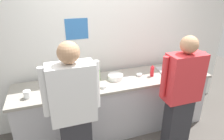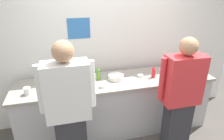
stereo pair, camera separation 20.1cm
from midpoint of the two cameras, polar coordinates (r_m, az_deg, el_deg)
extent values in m
cube|color=white|center=(3.21, 0.86, 8.72)|extent=(4.67, 0.10, 2.78)
cube|color=#3370B7|center=(3.02, -7.68, 11.80)|extent=(0.34, 0.01, 0.31)
cube|color=#B2B2B7|center=(3.19, 2.96, -10.41)|extent=(2.92, 0.63, 0.86)
cube|color=gray|center=(2.97, 3.14, -3.20)|extent=(2.97, 0.68, 0.04)
cube|color=white|center=(2.15, -10.27, -6.14)|extent=(0.48, 0.24, 0.66)
cylinder|color=white|center=(2.17, -17.74, -5.57)|extent=(0.07, 0.07, 0.56)
cylinder|color=white|center=(2.19, -3.17, -4.11)|extent=(0.07, 0.07, 0.56)
sphere|color=tan|center=(1.97, -11.19, 5.27)|extent=(0.22, 0.22, 0.22)
cube|color=#2D2D33|center=(2.99, 19.90, -15.31)|extent=(0.34, 0.20, 0.81)
cube|color=red|center=(2.62, 22.04, -2.79)|extent=(0.47, 0.24, 0.64)
cylinder|color=red|center=(2.49, 16.56, -2.51)|extent=(0.07, 0.07, 0.54)
cylinder|color=red|center=(2.79, 26.19, -1.16)|extent=(0.07, 0.07, 0.54)
sphere|color=tan|center=(2.47, 23.54, 6.28)|extent=(0.22, 0.22, 0.22)
cylinder|color=white|center=(2.98, 3.11, -2.56)|extent=(0.23, 0.23, 0.01)
cylinder|color=white|center=(2.97, 3.12, -2.35)|extent=(0.23, 0.23, 0.01)
cylinder|color=white|center=(2.97, 3.12, -2.15)|extent=(0.23, 0.23, 0.01)
cylinder|color=white|center=(2.96, 3.13, -1.94)|extent=(0.23, 0.23, 0.01)
cylinder|color=white|center=(2.96, 3.13, -1.73)|extent=(0.23, 0.23, 0.01)
cylinder|color=white|center=(2.95, 3.14, -1.52)|extent=(0.23, 0.23, 0.01)
cylinder|color=#B7BABF|center=(2.78, -9.01, -3.48)|extent=(0.39, 0.39, 0.13)
cube|color=#B7BABF|center=(3.38, 19.92, -0.61)|extent=(0.56, 0.40, 0.02)
cylinder|color=#56A333|center=(2.93, -1.97, -1.37)|extent=(0.06, 0.06, 0.16)
cone|color=#56A333|center=(2.89, -2.00, 0.43)|extent=(0.05, 0.05, 0.04)
cylinder|color=red|center=(3.09, 13.75, -0.84)|extent=(0.06, 0.06, 0.15)
cone|color=red|center=(3.05, 13.92, 0.75)|extent=(0.05, 0.05, 0.04)
cylinder|color=#E5E066|center=(2.77, -3.34, -2.72)|extent=(0.06, 0.06, 0.18)
cone|color=#E5E066|center=(2.73, -3.39, -0.73)|extent=(0.05, 0.05, 0.04)
cylinder|color=white|center=(2.73, -0.65, -4.73)|extent=(0.08, 0.08, 0.04)
cylinder|color=red|center=(2.72, -0.65, -4.46)|extent=(0.07, 0.07, 0.01)
cylinder|color=white|center=(3.08, 10.06, -1.69)|extent=(0.09, 0.09, 0.04)
cylinder|color=#5B932D|center=(3.08, 10.07, -1.48)|extent=(0.07, 0.07, 0.01)
cylinder|color=white|center=(2.85, -15.15, -4.40)|extent=(0.11, 0.11, 0.04)
cylinder|color=red|center=(2.84, -15.18, -4.16)|extent=(0.09, 0.09, 0.01)
cylinder|color=white|center=(2.74, -21.41, -5.73)|extent=(0.09, 0.09, 0.10)
cube|color=#B7BABF|center=(3.03, 6.58, -2.28)|extent=(0.19, 0.03, 0.01)
cube|color=black|center=(2.98, 4.14, -2.49)|extent=(0.09, 0.03, 0.02)
camera|label=1|loc=(0.10, -87.97, 0.88)|focal=31.60mm
camera|label=2|loc=(0.10, 92.03, -0.88)|focal=31.60mm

